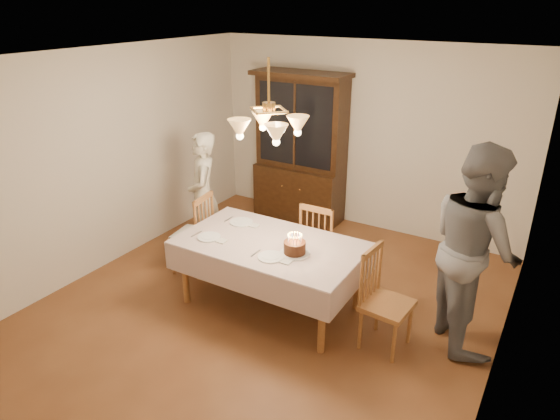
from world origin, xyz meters
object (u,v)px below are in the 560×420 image
Objects in this scene: dining_table at (270,249)px; china_hutch at (300,151)px; chair_far_side at (322,246)px; elderly_woman at (203,195)px; birthday_cake at (295,248)px.

dining_table is 2.45m from china_hutch.
chair_far_side is (0.23, 0.75, -0.24)m from dining_table.
china_hutch is at bearing 125.54° from elderly_woman.
elderly_woman reaches higher than chair_far_side.
chair_far_side is 3.33× the size of birthday_cake.
chair_far_side is at bearing 72.70° from dining_table.
dining_table is 0.38m from birthday_cake.
chair_far_side is 1.65m from elderly_woman.
china_hutch is 1.35× the size of elderly_woman.
china_hutch reaches higher than birthday_cake.
elderly_woman is at bearing -174.89° from chair_far_side.
chair_far_side is 0.93m from birthday_cake.
dining_table is 1.19× the size of elderly_woman.
elderly_woman reaches higher than dining_table.
dining_table is 0.82m from chair_far_side.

